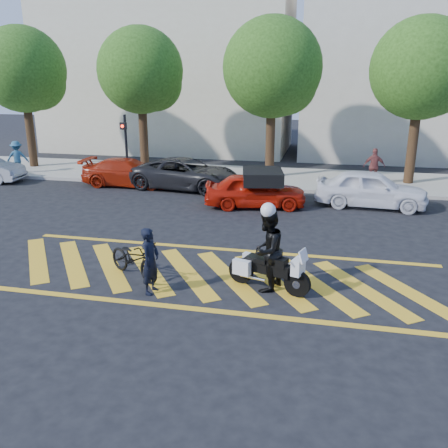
% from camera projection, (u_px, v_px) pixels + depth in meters
% --- Properties ---
extents(ground, '(90.00, 90.00, 0.00)m').
position_uv_depth(ground, '(210.00, 275.00, 12.28)').
color(ground, black).
rests_on(ground, ground).
extents(sidewalk, '(60.00, 5.00, 0.15)m').
position_uv_depth(sidewalk, '(269.00, 178.00, 23.43)').
color(sidewalk, '#9E998E').
rests_on(sidewalk, ground).
extents(crosswalk, '(12.33, 4.00, 0.01)m').
position_uv_depth(crosswalk, '(209.00, 274.00, 12.28)').
color(crosswalk, gold).
rests_on(crosswalk, ground).
extents(building_left, '(16.00, 8.00, 10.00)m').
position_uv_depth(building_left, '(170.00, 74.00, 31.97)').
color(building_left, beige).
rests_on(building_left, ground).
extents(building_right, '(16.00, 8.00, 11.00)m').
position_uv_depth(building_right, '(441.00, 65.00, 28.31)').
color(building_right, beige).
rests_on(building_right, ground).
extents(tree_far_left, '(4.40, 4.40, 7.41)m').
position_uv_depth(tree_far_left, '(26.00, 73.00, 24.64)').
color(tree_far_left, black).
rests_on(tree_far_left, ground).
extents(tree_left, '(4.20, 4.20, 7.26)m').
position_uv_depth(tree_left, '(143.00, 74.00, 23.32)').
color(tree_left, black).
rests_on(tree_left, ground).
extents(tree_center, '(4.60, 4.60, 7.56)m').
position_uv_depth(tree_center, '(275.00, 71.00, 21.95)').
color(tree_center, black).
rests_on(tree_center, ground).
extents(tree_right, '(4.40, 4.40, 7.41)m').
position_uv_depth(tree_right, '(424.00, 72.00, 20.62)').
color(tree_right, black).
rests_on(tree_right, ground).
extents(signal_pole, '(0.28, 0.43, 3.20)m').
position_uv_depth(signal_pole, '(126.00, 143.00, 22.11)').
color(signal_pole, black).
rests_on(signal_pole, ground).
extents(officer_bike, '(0.44, 0.62, 1.61)m').
position_uv_depth(officer_bike, '(150.00, 261.00, 11.05)').
color(officer_bike, black).
rests_on(officer_bike, ground).
extents(bicycle, '(1.93, 1.53, 0.98)m').
position_uv_depth(bicycle, '(134.00, 259.00, 12.02)').
color(bicycle, black).
rests_on(bicycle, ground).
extents(police_motorcycle, '(2.06, 1.04, 0.94)m').
position_uv_depth(police_motorcycle, '(267.00, 269.00, 11.32)').
color(police_motorcycle, black).
rests_on(police_motorcycle, ground).
extents(officer_moto, '(1.02, 1.16, 1.99)m').
position_uv_depth(officer_moto, '(267.00, 250.00, 11.17)').
color(officer_moto, black).
rests_on(officer_moto, ground).
extents(red_convertible, '(4.13, 2.29, 1.33)m').
position_uv_depth(red_convertible, '(255.00, 190.00, 18.39)').
color(red_convertible, '#BB1708').
rests_on(red_convertible, ground).
extents(parked_left, '(4.36, 1.87, 1.25)m').
position_uv_depth(parked_left, '(129.00, 172.00, 21.93)').
color(parked_left, '#9C1D09').
rests_on(parked_left, ground).
extents(parked_mid_left, '(5.22, 2.90, 1.38)m').
position_uv_depth(parked_mid_left, '(186.00, 174.00, 21.34)').
color(parked_mid_left, black).
rests_on(parked_mid_left, ground).
extents(parked_mid_right, '(4.35, 2.00, 1.44)m').
position_uv_depth(parked_mid_right, '(371.00, 189.00, 18.39)').
color(parked_mid_right, white).
rests_on(parked_mid_right, ground).
extents(pedestrian_left, '(1.21, 1.01, 1.62)m').
position_uv_depth(pedestrian_left, '(17.00, 157.00, 24.01)').
color(pedestrian_left, '#2C5A79').
rests_on(pedestrian_left, sidewalk).
extents(pedestrian_right, '(0.96, 0.41, 1.64)m').
position_uv_depth(pedestrian_right, '(374.00, 166.00, 21.53)').
color(pedestrian_right, brown).
rests_on(pedestrian_right, sidewalk).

